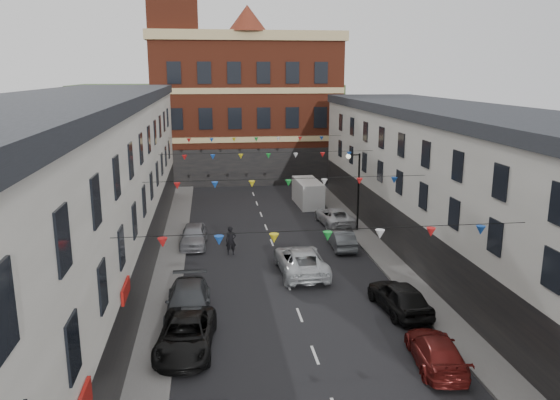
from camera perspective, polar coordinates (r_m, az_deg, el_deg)
name	(u,v)px	position (r m, az deg, el deg)	size (l,w,h in m)	color
ground	(300,315)	(27.95, 2.06, -11.93)	(160.00, 160.00, 0.00)	black
pavement_left	(163,305)	(29.52, -12.17, -10.65)	(1.80, 64.00, 0.15)	#605E5B
pavement_right	(417,291)	(31.46, 14.10, -9.23)	(1.80, 64.00, 0.15)	#605E5B
terrace_left	(49,215)	(27.78, -22.95, -1.43)	(8.40, 56.00, 10.70)	beige
terrace_right	(518,209)	(31.30, 23.61, -0.87)	(8.40, 56.00, 9.70)	beige
civic_building	(245,106)	(63.14, -3.65, 9.81)	(20.60, 13.30, 18.50)	maroon
clock_tower	(174,42)	(60.10, -10.99, 15.92)	(5.60, 5.60, 30.00)	maroon
distant_hill	(210,117)	(87.21, -7.37, 8.60)	(40.00, 14.00, 10.00)	#2D4D24
street_lamp	(355,181)	(41.19, 7.89, 1.94)	(1.10, 0.36, 6.00)	black
car_left_c	(186,335)	(24.81, -9.80, -13.72)	(2.37, 5.13, 1.43)	black
car_left_d	(188,302)	(27.85, -9.55, -10.46)	(2.16, 5.32, 1.54)	#3B3E42
car_left_e	(194,235)	(38.60, -9.01, -3.68)	(1.79, 4.44, 1.51)	gray
car_right_c	(436,351)	(24.22, 15.98, -14.93)	(1.83, 4.49, 1.30)	maroon
car_right_d	(399,297)	(28.64, 12.38, -9.85)	(1.89, 4.69, 1.60)	black
car_right_e	(342,239)	(37.87, 6.47, -4.08)	(1.40, 4.03, 1.33)	#505458
car_right_f	(334,216)	(43.66, 5.70, -1.69)	(2.26, 4.91, 1.36)	silver
moving_car	(301,260)	(33.08, 2.20, -6.33)	(2.68, 5.81, 1.62)	silver
white_van	(308,193)	(49.76, 2.91, 0.75)	(1.98, 5.16, 2.28)	silver
pedestrian	(231,241)	(36.41, -5.16, -4.27)	(0.70, 0.46, 1.93)	black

